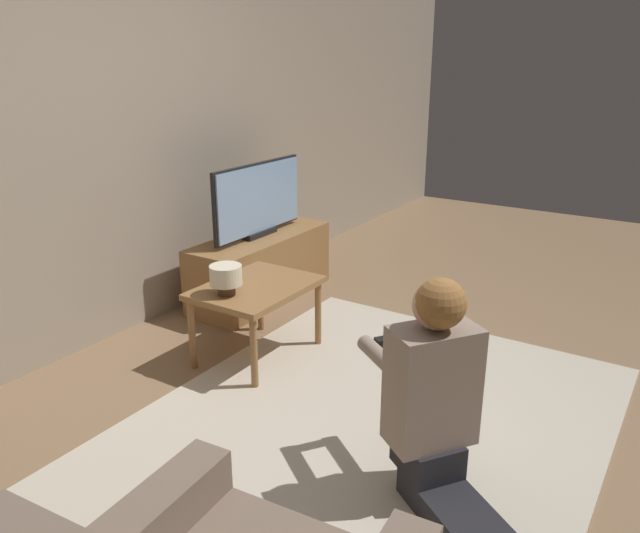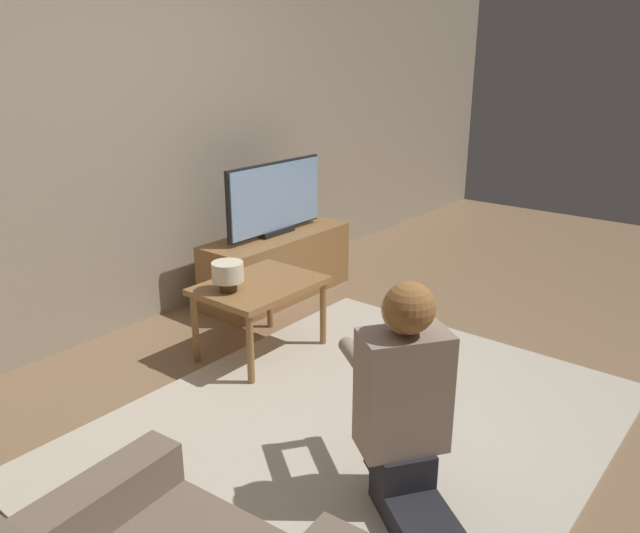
{
  "view_description": "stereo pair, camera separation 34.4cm",
  "coord_description": "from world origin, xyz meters",
  "px_view_note": "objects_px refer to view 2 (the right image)",
  "views": [
    {
      "loc": [
        -2.33,
        -1.23,
        1.74
      ],
      "look_at": [
        0.4,
        0.54,
        0.62
      ],
      "focal_mm": 35.0,
      "sensor_mm": 36.0,
      "label": 1
    },
    {
      "loc": [
        -2.13,
        -1.5,
        1.74
      ],
      "look_at": [
        0.4,
        0.54,
        0.62
      ],
      "focal_mm": 35.0,
      "sensor_mm": 36.0,
      "label": 2
    }
  ],
  "objects_px": {
    "coffee_table": "(260,292)",
    "table_lamp": "(228,274)",
    "tv": "(275,198)",
    "person_kneeling": "(405,402)"
  },
  "relations": [
    {
      "from": "coffee_table",
      "to": "table_lamp",
      "type": "bearing_deg",
      "value": 167.39
    },
    {
      "from": "tv",
      "to": "coffee_table",
      "type": "bearing_deg",
      "value": -143.23
    },
    {
      "from": "coffee_table",
      "to": "table_lamp",
      "type": "distance_m",
      "value": 0.26
    },
    {
      "from": "tv",
      "to": "person_kneeling",
      "type": "height_order",
      "value": "tv"
    },
    {
      "from": "tv",
      "to": "coffee_table",
      "type": "distance_m",
      "value": 1.03
    },
    {
      "from": "coffee_table",
      "to": "person_kneeling",
      "type": "height_order",
      "value": "person_kneeling"
    },
    {
      "from": "tv",
      "to": "person_kneeling",
      "type": "distance_m",
      "value": 2.42
    },
    {
      "from": "person_kneeling",
      "to": "table_lamp",
      "type": "distance_m",
      "value": 1.49
    },
    {
      "from": "tv",
      "to": "person_kneeling",
      "type": "bearing_deg",
      "value": -125.57
    },
    {
      "from": "person_kneeling",
      "to": "tv",
      "type": "bearing_deg",
      "value": -89.95
    }
  ]
}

